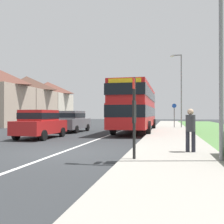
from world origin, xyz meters
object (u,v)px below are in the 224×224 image
double_decker_bus (136,106)px  bus_stop_sign (134,112)px  parked_car_red (40,123)px  street_lamp_near (217,14)px  parked_car_grey (72,120)px  pedestrian_at_stop (191,128)px  street_lamp_mid (180,86)px  cycle_route_sign (174,114)px

double_decker_bus → bus_stop_sign: 12.92m
parked_car_red → street_lamp_near: size_ratio=0.52×
parked_car_grey → pedestrian_at_stop: (8.49, -9.78, 0.04)m
parked_car_red → pedestrian_at_stop: bearing=-27.7°
parked_car_red → bus_stop_sign: (6.53, -6.16, 0.60)m
street_lamp_near → street_lamp_mid: (-0.20, 18.31, -0.13)m
pedestrian_at_stop → bus_stop_sign: 2.60m
parked_car_grey → street_lamp_near: bearing=-51.2°
parked_car_grey → bus_stop_sign: size_ratio=1.67×
parked_car_red → pedestrian_at_stop: (8.32, -4.36, 0.04)m
double_decker_bus → parked_car_grey: size_ratio=2.58×
parked_car_grey → cycle_route_sign: 10.75m
cycle_route_sign → street_lamp_near: (0.80, -18.14, 3.00)m
cycle_route_sign → bus_stop_sign: bearing=-95.0°
parked_car_grey → street_lamp_near: (9.11, -11.34, 3.49)m
parked_car_red → bus_stop_sign: size_ratio=1.54×
pedestrian_at_stop → street_lamp_mid: bearing=88.5°
parked_car_red → cycle_route_sign: cycle_route_sign is taller
double_decker_bus → parked_car_red: double_decker_bus is taller
bus_stop_sign → street_lamp_mid: size_ratio=0.35×
cycle_route_sign → street_lamp_mid: (0.60, 0.17, 2.87)m
parked_car_red → cycle_route_sign: bearing=56.3°
pedestrian_at_stop → street_lamp_mid: size_ratio=0.22×
parked_car_grey → bus_stop_sign: (6.69, -11.58, 0.60)m
parked_car_red → street_lamp_near: bearing=-33.5°
double_decker_bus → street_lamp_near: 13.38m
pedestrian_at_stop → street_lamp_mid: street_lamp_mid is taller
bus_stop_sign → cycle_route_sign: (1.62, 18.38, -0.11)m
pedestrian_at_stop → cycle_route_sign: 16.58m
parked_car_red → cycle_route_sign: size_ratio=1.59×
parked_car_red → pedestrian_at_stop: parked_car_red is taller
parked_car_red → parked_car_grey: 5.42m
double_decker_bus → street_lamp_near: street_lamp_near is taller
pedestrian_at_stop → street_lamp_mid: (0.43, 16.75, 3.32)m
pedestrian_at_stop → cycle_route_sign: bearing=90.6°
parked_car_grey → street_lamp_near: street_lamp_near is taller
double_decker_bus → street_lamp_mid: street_lamp_mid is taller
parked_car_red → street_lamp_mid: size_ratio=0.53×
street_lamp_near → street_lamp_mid: bearing=90.6°
street_lamp_near → double_decker_bus: bearing=107.6°
bus_stop_sign → street_lamp_near: (2.42, 0.24, 2.89)m
double_decker_bus → parked_car_red: bearing=-126.8°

